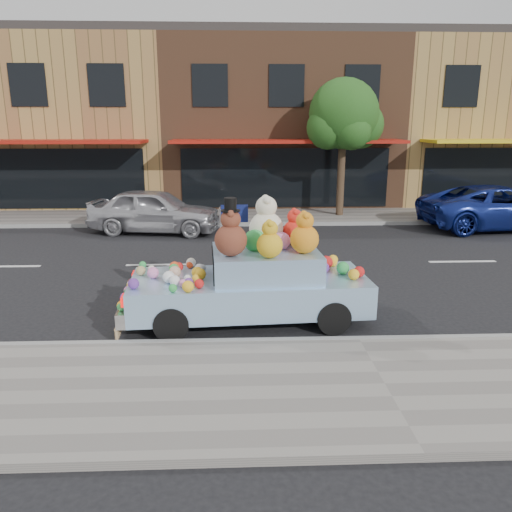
{
  "coord_description": "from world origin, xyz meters",
  "views": [
    {
      "loc": [
        -2.01,
        -12.59,
        3.58
      ],
      "look_at": [
        -1.67,
        -3.87,
        1.25
      ],
      "focal_mm": 35.0,
      "sensor_mm": 36.0,
      "label": 1
    }
  ],
  "objects_px": {
    "street_tree": "(344,120)",
    "car_silver": "(155,211)",
    "car_blue": "(500,207)",
    "art_car": "(252,278)"
  },
  "relations": [
    {
      "from": "street_tree",
      "to": "car_silver",
      "type": "distance_m",
      "value": 7.8
    },
    {
      "from": "street_tree",
      "to": "car_blue",
      "type": "height_order",
      "value": "street_tree"
    },
    {
      "from": "street_tree",
      "to": "car_silver",
      "type": "relative_size",
      "value": 1.19
    },
    {
      "from": "car_blue",
      "to": "art_car",
      "type": "relative_size",
      "value": 1.18
    },
    {
      "from": "car_silver",
      "to": "street_tree",
      "type": "bearing_deg",
      "value": -60.65
    },
    {
      "from": "street_tree",
      "to": "car_silver",
      "type": "xyz_separation_m",
      "value": [
        -6.78,
        -2.51,
        -2.95
      ]
    },
    {
      "from": "street_tree",
      "to": "car_blue",
      "type": "bearing_deg",
      "value": -24.65
    },
    {
      "from": "street_tree",
      "to": "car_silver",
      "type": "bearing_deg",
      "value": -159.68
    },
    {
      "from": "car_silver",
      "to": "car_blue",
      "type": "height_order",
      "value": "car_blue"
    },
    {
      "from": "street_tree",
      "to": "car_blue",
      "type": "distance_m",
      "value": 6.33
    }
  ]
}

